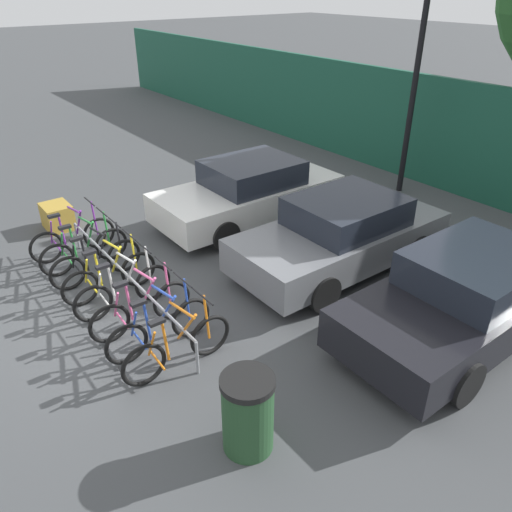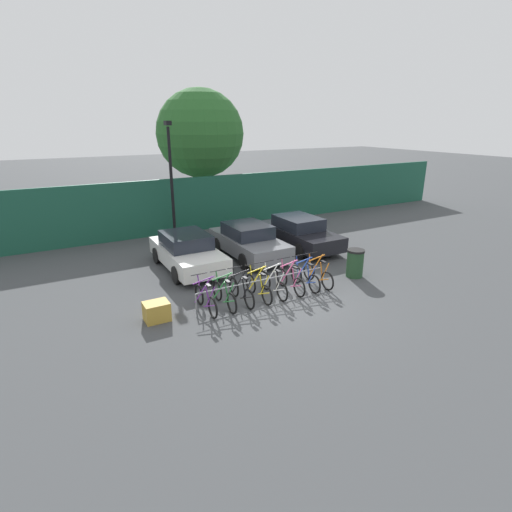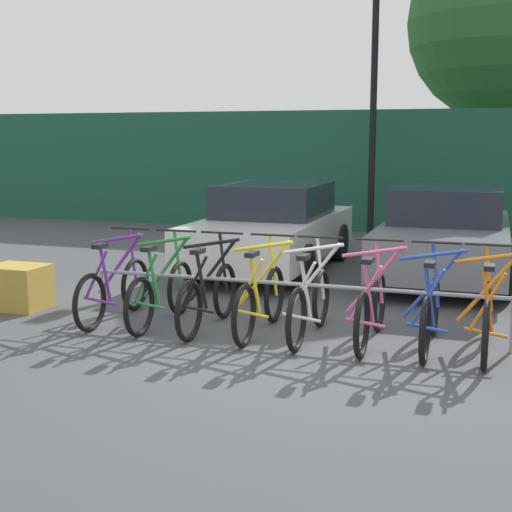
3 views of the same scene
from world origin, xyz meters
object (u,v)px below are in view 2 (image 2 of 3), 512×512
Objects in this scene: bicycle_pink at (290,281)px; car_black at (299,232)px; bicycle_purple at (206,299)px; tree_behind_hoarding at (200,134)px; bike_rack at (264,281)px; lamp_post at (171,175)px; bicycle_orange at (318,275)px; bicycle_yellow at (259,288)px; cargo_crate at (157,311)px; bicycle_blue at (305,277)px; bicycle_white at (273,284)px; car_white at (187,251)px; trash_bin at (355,263)px; bicycle_black at (241,292)px; bicycle_green at (224,295)px; car_grey at (248,241)px.

car_black reaches higher than bicycle_pink.
tree_behind_hoarding is (4.30, 10.77, 4.38)m from bicycle_purple.
lamp_post is at bearing 93.06° from bike_rack.
bike_rack is 2.10m from bicycle_purple.
bicycle_pink and bicycle_orange have the same top height.
bicycle_yellow and bicycle_orange have the same top height.
bicycle_purple is 1.46m from cargo_crate.
bicycle_white is at bearing 179.89° from bicycle_blue.
lamp_post reaches higher than bicycle_white.
trash_bin is at bearing -36.70° from car_white.
bicycle_purple and bicycle_black have the same top height.
car_white reaches higher than bicycle_purple.
bicycle_black is 1.66× the size of trash_bin.
car_white reaches higher than cargo_crate.
car_white is 6.03× the size of cargo_crate.
bicycle_yellow is 1.00× the size of bicycle_white.
bicycle_black reaches higher than trash_bin.
car_white is at bearing 122.78° from bicycle_pink.
bicycle_orange is (1.15, 0.00, 0.00)m from bicycle_pink.
car_white is at bearing 97.88° from bicycle_black.
bicycle_green is 2.44× the size of cargo_crate.
tree_behind_hoarding is at bearing 69.00° from bicycle_purple.
bike_rack is 2.76× the size of bicycle_purple.
bicycle_blue is at bearing -76.17° from lamp_post.
bicycle_green is at bearing -92.67° from car_white.
tree_behind_hoarding is (3.68, 10.77, 4.38)m from bicycle_green.
bicycle_black is 1.84m from bicycle_pink.
bike_rack is 2.76× the size of bicycle_white.
lamp_post is (-0.70, 7.97, 2.69)m from bicycle_white.
tree_behind_hoarding is at bearing 81.94° from bicycle_white.
car_white is (0.79, 3.75, 0.31)m from bicycle_purple.
car_white is (-0.41, 3.75, 0.31)m from bicycle_black.
bicycle_pink is 5.00m from car_black.
bike_rack is 0.91m from bicycle_black.
lamp_post is 9.37m from trash_bin.
bicycle_orange is (2.09, -0.15, -0.12)m from bike_rack.
bike_rack is at bearing 29.75° from bicycle_yellow.
bicycle_blue is 11.65m from tree_behind_hoarding.
bicycle_purple and bicycle_yellow have the same top height.
tree_behind_hoarding is at bearing 63.46° from car_white.
car_white is at bearing -101.84° from lamp_post.
bike_rack is at bearing -70.10° from car_white.
bicycle_black and bicycle_blue have the same top height.
car_black is at bearing 1.45° from car_grey.
bicycle_white is 5.44m from car_black.
lamp_post is (-1.84, 4.11, 2.38)m from car_grey.
lamp_post is at bearing 103.71° from bicycle_blue.
bicycle_blue is at bearing 1.64° from bicycle_black.
bicycle_black is 0.40× the size of car_grey.
bicycle_blue is at bearing -52.77° from car_white.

